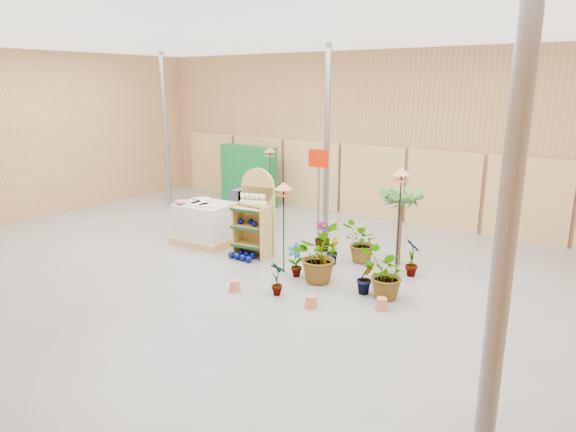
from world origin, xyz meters
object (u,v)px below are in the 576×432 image
at_px(display_shelf, 256,216).
at_px(bird_table_front, 284,189).
at_px(pallet_stack, 206,223).
at_px(potted_plant_2, 317,255).

distance_m(display_shelf, bird_table_front, 1.49).
height_order(pallet_stack, potted_plant_2, potted_plant_2).
relative_size(display_shelf, pallet_stack, 1.34).
distance_m(display_shelf, potted_plant_2, 2.00).
bearing_deg(potted_plant_2, bird_table_front, 179.08).
relative_size(display_shelf, potted_plant_2, 1.80).
height_order(display_shelf, pallet_stack, display_shelf).
bearing_deg(display_shelf, bird_table_front, -32.83).
xyz_separation_m(pallet_stack, potted_plant_2, (3.40, -0.55, 0.05)).
xyz_separation_m(display_shelf, pallet_stack, (-1.51, 0.00, -0.40)).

